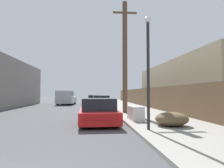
% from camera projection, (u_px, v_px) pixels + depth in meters
% --- Properties ---
extents(sidewalk_curb, '(4.20, 63.00, 0.12)m').
position_uv_depth(sidewalk_curb, '(123.00, 105.00, 26.69)').
color(sidewalk_curb, gray).
rests_on(sidewalk_curb, ground).
extents(discarded_fridge, '(0.65, 1.61, 0.75)m').
position_uv_depth(discarded_fridge, '(135.00, 113.00, 11.68)').
color(discarded_fridge, white).
rests_on(discarded_fridge, sidewalk_curb).
extents(parked_sports_car_red, '(1.96, 4.51, 1.28)m').
position_uv_depth(parked_sports_car_red, '(98.00, 112.00, 11.10)').
color(parked_sports_car_red, red).
rests_on(parked_sports_car_red, ground).
extents(car_parked_mid, '(1.84, 4.31, 1.31)m').
position_uv_depth(car_parked_mid, '(101.00, 103.00, 21.21)').
color(car_parked_mid, black).
rests_on(car_parked_mid, ground).
extents(car_parked_far, '(1.89, 4.50, 1.27)m').
position_uv_depth(car_parked_far, '(94.00, 100.00, 29.47)').
color(car_parked_far, '#2D478C').
rests_on(car_parked_far, ground).
extents(pickup_truck, '(2.38, 5.31, 1.85)m').
position_uv_depth(pickup_truck, '(66.00, 98.00, 29.21)').
color(pickup_truck, silver).
rests_on(pickup_truck, ground).
extents(utility_pole, '(1.80, 0.35, 8.26)m').
position_uv_depth(utility_pole, '(125.00, 56.00, 16.15)').
color(utility_pole, brown).
rests_on(utility_pole, sidewalk_curb).
extents(street_lamp, '(0.26, 0.26, 4.49)m').
position_uv_depth(street_lamp, '(148.00, 63.00, 8.63)').
color(street_lamp, '#232326').
rests_on(street_lamp, sidewalk_curb).
extents(brush_pile, '(1.43, 1.46, 0.60)m').
position_uv_depth(brush_pile, '(172.00, 119.00, 9.50)').
color(brush_pile, brown).
rests_on(brush_pile, sidewalk_curb).
extents(wooden_fence, '(0.08, 40.02, 1.95)m').
position_uv_depth(wooden_fence, '(146.00, 97.00, 23.22)').
color(wooden_fence, brown).
rests_on(wooden_fence, sidewalk_curb).
extents(building_right_house, '(6.00, 22.40, 5.07)m').
position_uv_depth(building_right_house, '(189.00, 85.00, 25.39)').
color(building_right_house, tan).
rests_on(building_right_house, ground).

